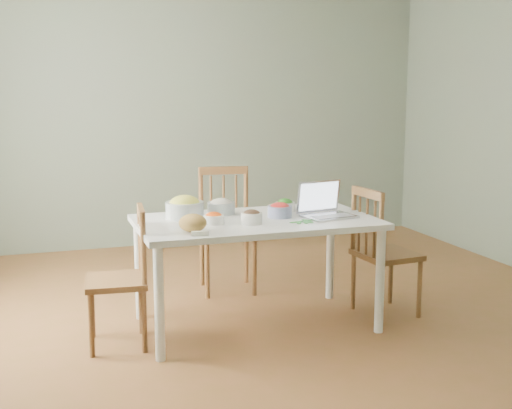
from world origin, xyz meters
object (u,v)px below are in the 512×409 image
object	(u,v)px
chair_right	(387,251)
laptop	(330,200)
bowl_squash	(185,207)
dining_table	(256,273)
chair_left	(116,278)
bread_boule	(193,223)
chair_far	(227,231)

from	to	relation	value
chair_right	laptop	size ratio (longest dim) A/B	2.71
bowl_squash	dining_table	bearing A→B (deg)	-22.93
dining_table	laptop	xyz separation A→B (m)	(0.49, -0.11, 0.49)
chair_left	chair_right	bearing A→B (deg)	95.21
dining_table	bread_boule	size ratio (longest dim) A/B	9.25
chair_left	dining_table	bearing A→B (deg)	98.86
laptop	bread_boule	bearing A→B (deg)	178.91
chair_right	bread_boule	distance (m)	1.52
chair_left	bowl_squash	xyz separation A→B (m)	(0.50, 0.24, 0.38)
bread_boule	laptop	world-z (taller)	laptop
chair_far	chair_right	size ratio (longest dim) A/B	1.07
bread_boule	laptop	xyz separation A→B (m)	(0.99, 0.15, 0.06)
chair_left	bread_boule	world-z (taller)	chair_left
dining_table	bowl_squash	bearing A→B (deg)	157.07
bread_boule	bowl_squash	world-z (taller)	bowl_squash
bowl_squash	chair_right	bearing A→B (deg)	-10.20
chair_left	bowl_squash	world-z (taller)	bowl_squash
dining_table	bread_boule	world-z (taller)	bread_boule
dining_table	laptop	size ratio (longest dim) A/B	4.68
dining_table	chair_right	distance (m)	0.98
chair_far	bowl_squash	distance (m)	0.88
dining_table	chair_right	size ratio (longest dim) A/B	1.72
chair_far	laptop	world-z (taller)	same
chair_left	chair_far	bearing A→B (deg)	137.61
chair_right	bread_boule	world-z (taller)	chair_right
dining_table	laptop	distance (m)	0.71
dining_table	laptop	bearing A→B (deg)	-12.04
bread_boule	bowl_squash	distance (m)	0.45
chair_far	chair_left	size ratio (longest dim) A/B	1.11
chair_left	laptop	size ratio (longest dim) A/B	2.60
chair_right	bowl_squash	xyz separation A→B (m)	(-1.42, 0.26, 0.36)
chair_far	bowl_squash	size ratio (longest dim) A/B	3.81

